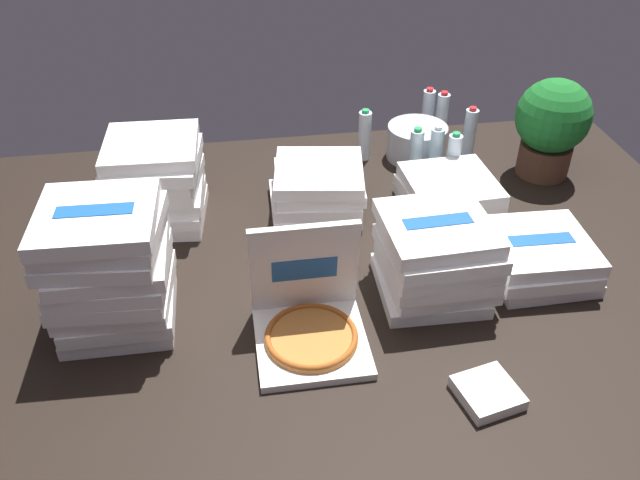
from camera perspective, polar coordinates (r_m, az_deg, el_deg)
name	(u,v)px	position (r m, az deg, el deg)	size (l,w,h in m)	color
ground_plane	(334,288)	(2.42, 1.26, -4.16)	(3.20, 2.40, 0.02)	black
open_pizza_box	(309,318)	(2.17, -0.94, -6.78)	(0.36, 0.37, 0.39)	white
pizza_stack_right_mid	(110,268)	(2.24, -17.78, -2.33)	(0.41, 0.41, 0.46)	white
pizza_stack_center_far	(436,258)	(2.33, 10.03, -1.54)	(0.39, 0.40, 0.31)	white
pizza_stack_left_near	(448,194)	(2.84, 11.08, 3.94)	(0.40, 0.40, 0.15)	white
pizza_stack_right_far	(155,181)	(2.76, -14.12, 4.99)	(0.42, 0.42, 0.35)	white
pizza_stack_left_mid	(537,257)	(2.56, 18.37, -1.42)	(0.38, 0.39, 0.15)	white
pizza_stack_right_near	(317,188)	(2.78, -0.26, 4.53)	(0.42, 0.41, 0.20)	white
ice_bucket	(417,142)	(3.22, 8.40, 8.44)	(0.29, 0.29, 0.16)	#B7BABF
water_bottle_0	(453,160)	(3.01, 11.50, 6.88)	(0.06, 0.06, 0.25)	silver
water_bottle_1	(428,113)	(3.42, 9.34, 10.86)	(0.06, 0.06, 0.25)	silver
water_bottle_2	(469,133)	(3.26, 12.87, 9.07)	(0.06, 0.06, 0.25)	silver
water_bottle_3	(416,155)	(3.02, 8.31, 7.37)	(0.06, 0.06, 0.25)	silver
water_bottle_4	(365,135)	(3.16, 3.90, 9.07)	(0.06, 0.06, 0.25)	white
water_bottle_5	(436,153)	(3.05, 10.03, 7.50)	(0.06, 0.06, 0.25)	silver
water_bottle_6	(442,117)	(3.39, 10.55, 10.51)	(0.06, 0.06, 0.25)	silver
potted_plant	(552,124)	(3.15, 19.50, 9.49)	(0.33, 0.33, 0.46)	#513323
napkin_pile	(488,393)	(2.09, 14.37, -12.75)	(0.17, 0.17, 0.04)	white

